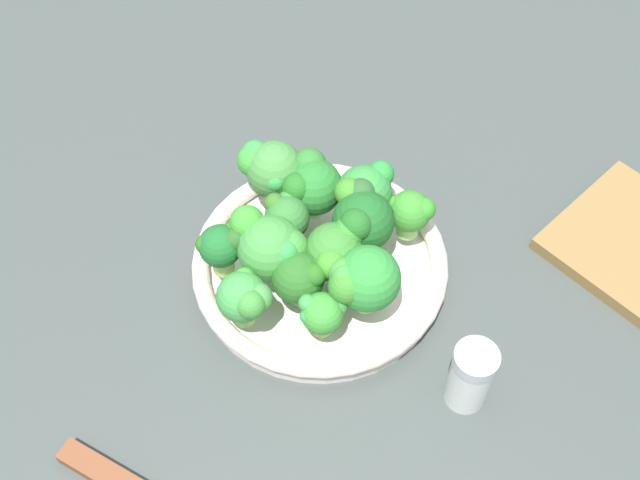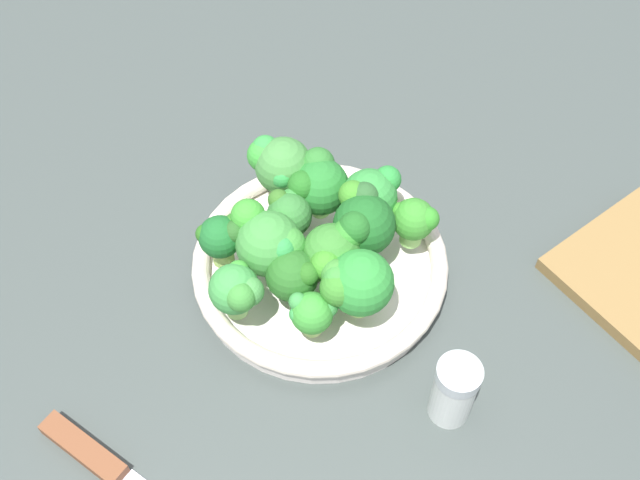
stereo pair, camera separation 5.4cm
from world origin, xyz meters
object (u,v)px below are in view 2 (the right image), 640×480
at_px(broccoli_floret_2, 288,215).
at_px(broccoli_floret_1, 415,219).
at_px(broccoli_floret_12, 270,242).
at_px(broccoli_floret_4, 318,184).
at_px(broccoli_floret_11, 280,165).
at_px(broccoli_floret_0, 369,196).
at_px(broccoli_floret_9, 296,275).
at_px(knife, 121,479).
at_px(bowl, 320,265).
at_px(broccoli_floret_8, 363,224).
at_px(broccoli_floret_5, 237,290).
at_px(pepper_shaker, 454,391).
at_px(broccoli_floret_3, 355,283).
at_px(broccoli_floret_10, 222,237).
at_px(broccoli_floret_7, 312,313).
at_px(broccoli_floret_6, 332,254).

bearing_deg(broccoli_floret_2, broccoli_floret_1, 81.74).
bearing_deg(broccoli_floret_2, broccoli_floret_12, -32.21).
bearing_deg(broccoli_floret_4, broccoli_floret_11, -126.92).
height_order(broccoli_floret_0, broccoli_floret_9, broccoli_floret_0).
bearing_deg(broccoli_floret_1, knife, -55.56).
relative_size(broccoli_floret_1, broccoli_floret_2, 0.91).
distance_m(broccoli_floret_4, broccoli_floret_12, 0.09).
bearing_deg(broccoli_floret_0, broccoli_floret_4, -118.28).
bearing_deg(broccoli_floret_9, knife, -48.78).
relative_size(bowl, broccoli_floret_2, 4.24).
height_order(broccoli_floret_8, broccoli_floret_9, broccoli_floret_8).
distance_m(broccoli_floret_2, broccoli_floret_9, 0.07).
xyz_separation_m(broccoli_floret_2, broccoli_floret_5, (0.09, -0.06, 0.00)).
bearing_deg(pepper_shaker, broccoli_floret_12, -136.92).
height_order(broccoli_floret_1, broccoli_floret_5, broccoli_floret_5).
bearing_deg(broccoli_floret_12, broccoli_floret_11, 168.57).
bearing_deg(pepper_shaker, broccoli_floret_3, -143.38).
height_order(broccoli_floret_2, broccoli_floret_9, same).
xyz_separation_m(broccoli_floret_5, broccoli_floret_8, (-0.06, 0.13, 0.01)).
relative_size(bowl, broccoli_floret_12, 3.56).
xyz_separation_m(broccoli_floret_10, broccoli_floret_12, (0.02, 0.05, 0.01)).
bearing_deg(broccoli_floret_1, broccoli_floret_2, -98.26).
bearing_deg(broccoli_floret_10, knife, -27.67).
relative_size(broccoli_floret_0, broccoli_floret_9, 1.21).
bearing_deg(broccoli_floret_9, broccoli_floret_2, 179.88).
distance_m(broccoli_floret_7, broccoli_floret_9, 0.04).
bearing_deg(knife, pepper_shaker, 95.44).
bearing_deg(broccoli_floret_2, knife, -38.00).
height_order(broccoli_floret_0, broccoli_floret_10, broccoli_floret_0).
height_order(broccoli_floret_3, broccoli_floret_10, broccoli_floret_3).
xyz_separation_m(broccoli_floret_3, broccoli_floret_7, (0.02, -0.04, -0.02)).
height_order(broccoli_floret_0, broccoli_floret_4, broccoli_floret_0).
bearing_deg(broccoli_floret_1, broccoli_floret_9, -67.19).
relative_size(broccoli_floret_0, broccoli_floret_2, 1.21).
relative_size(broccoli_floret_6, broccoli_floret_12, 0.97).
bearing_deg(bowl, broccoli_floret_11, -160.69).
xyz_separation_m(broccoli_floret_4, broccoli_floret_10, (0.05, -0.11, -0.00)).
relative_size(bowl, broccoli_floret_1, 4.64).
relative_size(broccoli_floret_5, broccoli_floret_10, 1.04).
xyz_separation_m(broccoli_floret_3, broccoli_floret_8, (-0.07, 0.02, 0.00)).
xyz_separation_m(broccoli_floret_2, broccoli_floret_3, (0.10, 0.05, 0.01)).
distance_m(broccoli_floret_6, broccoli_floret_11, 0.13).
height_order(bowl, broccoli_floret_8, broccoli_floret_8).
bearing_deg(broccoli_floret_0, pepper_shaker, 12.87).
xyz_separation_m(broccoli_floret_6, broccoli_floret_7, (0.06, -0.03, -0.01)).
bearing_deg(broccoli_floret_10, bowl, 84.46).
bearing_deg(broccoli_floret_10, broccoli_floret_8, 86.29).
bearing_deg(broccoli_floret_4, broccoli_floret_8, 31.45).
xyz_separation_m(broccoli_floret_4, broccoli_floret_12, (0.07, -0.06, 0.00)).
relative_size(broccoli_floret_6, pepper_shaker, 0.89).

